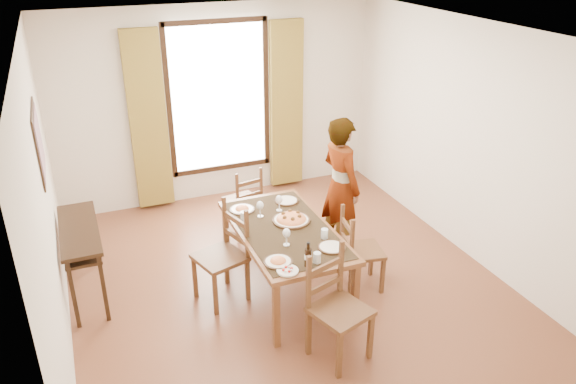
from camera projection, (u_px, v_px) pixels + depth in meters
name	position (u px, v px, depth m)	size (l,w,h in m)	color
ground	(286.00, 282.00, 6.22)	(5.00, 5.00, 0.00)	#4F2A18
room_shell	(280.00, 148.00, 5.67)	(4.60, 5.10, 2.74)	silver
console_table	(80.00, 238.00, 5.74)	(0.38, 1.20, 0.80)	black
dining_table	(285.00, 234.00, 5.80)	(0.94, 1.74, 0.76)	brown
chair_west	(223.00, 257.00, 5.78)	(0.58, 0.58, 1.05)	brown
chair_north	(244.00, 202.00, 7.10)	(0.47, 0.47, 0.90)	brown
chair_south	(337.00, 310.00, 4.98)	(0.58, 0.58, 1.04)	brown
chair_east	(359.00, 252.00, 5.98)	(0.47, 0.47, 0.93)	brown
man	(341.00, 186.00, 6.53)	(0.49, 0.66, 1.67)	gray
plate_sw	(278.00, 260.00, 5.17)	(0.27, 0.27, 0.05)	silver
plate_se	(332.00, 246.00, 5.40)	(0.27, 0.27, 0.05)	silver
plate_nw	(242.00, 208.00, 6.13)	(0.27, 0.27, 0.05)	silver
plate_ne	(286.00, 199.00, 6.33)	(0.27, 0.27, 0.05)	silver
pasta_platter	(291.00, 217.00, 5.89)	(0.40, 0.40, 0.10)	#BA3A17
caprese_plate	(288.00, 270.00, 5.04)	(0.20, 0.20, 0.04)	silver
wine_glass_a	(287.00, 237.00, 5.43)	(0.08, 0.08, 0.18)	white
wine_glass_b	(279.00, 203.00, 6.10)	(0.08, 0.08, 0.18)	white
wine_glass_c	(260.00, 209.00, 5.97)	(0.08, 0.08, 0.18)	white
tumbler_a	(324.00, 234.00, 5.57)	(0.07, 0.07, 0.10)	silver
tumbler_b	(244.00, 216.00, 5.91)	(0.07, 0.07, 0.10)	silver
tumbler_c	(317.00, 258.00, 5.17)	(0.07, 0.07, 0.10)	silver
wine_bottle	(308.00, 254.00, 5.08)	(0.07, 0.07, 0.25)	black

